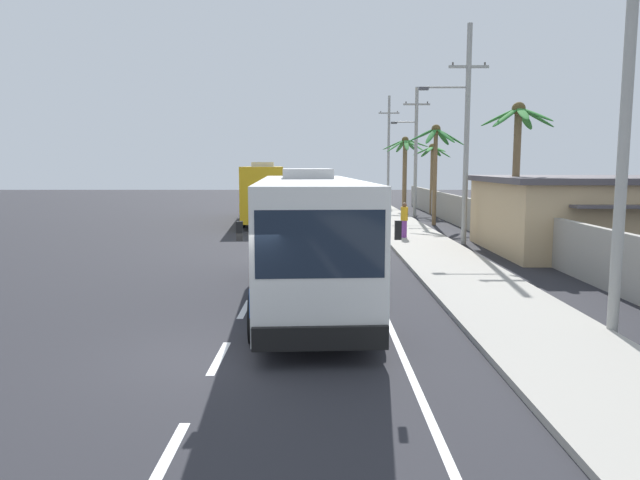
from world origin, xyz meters
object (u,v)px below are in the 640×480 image
at_px(coach_bus_foreground, 306,233).
at_px(palm_third, 430,161).
at_px(palm_fourth, 433,150).
at_px(motorcycle_beside_bus, 359,240).
at_px(palm_second, 515,146).
at_px(utility_pole_nearest, 621,83).
at_px(pedestrian_near_kerb, 402,219).
at_px(utility_pole_mid, 463,131).
at_px(utility_pole_distant, 386,148).
at_px(utility_pole_far, 412,149).
at_px(roadside_building, 612,214).
at_px(coach_bus_far_lane, 261,191).
at_px(palm_nearest, 402,159).

xyz_separation_m(coach_bus_foreground, palm_third, (8.85, 29.34, 2.19)).
xyz_separation_m(coach_bus_foreground, palm_fourth, (7.46, 20.98, 2.80)).
relative_size(motorcycle_beside_bus, palm_second, 0.31).
bearing_deg(utility_pole_nearest, pedestrian_near_kerb, 97.43).
bearing_deg(utility_pole_mid, utility_pole_distant, 90.14).
xyz_separation_m(motorcycle_beside_bus, utility_pole_far, (5.15, 19.03, 4.25)).
bearing_deg(roadside_building, utility_pole_distant, 100.27).
distance_m(coach_bus_far_lane, palm_third, 13.81).
distance_m(pedestrian_near_kerb, roadside_building, 9.45).
height_order(pedestrian_near_kerb, utility_pole_mid, utility_pole_mid).
bearing_deg(utility_pole_distant, pedestrian_near_kerb, -94.89).
xyz_separation_m(coach_bus_foreground, coach_bus_far_lane, (-3.42, 23.33, 0.15)).
bearing_deg(motorcycle_beside_bus, coach_bus_far_lane, 109.67).
bearing_deg(coach_bus_far_lane, utility_pole_distant, 61.33).
relative_size(coach_bus_foreground, utility_pole_mid, 1.11).
bearing_deg(palm_nearest, utility_pole_far, -90.87).
bearing_deg(utility_pole_distant, utility_pole_nearest, -90.36).
distance_m(utility_pole_nearest, palm_third, 32.79).
bearing_deg(coach_bus_far_lane, roadside_building, -40.54).
bearing_deg(motorcycle_beside_bus, utility_pole_nearest, -67.73).
xyz_separation_m(coach_bus_far_lane, utility_pole_mid, (10.50, -11.43, 3.29)).
xyz_separation_m(utility_pole_mid, roadside_building, (5.92, -2.61, -3.68)).
distance_m(utility_pole_distant, palm_nearest, 9.72).
bearing_deg(pedestrian_near_kerb, utility_pole_far, 29.29).
distance_m(motorcycle_beside_bus, utility_pole_nearest, 13.28).
xyz_separation_m(pedestrian_near_kerb, palm_third, (4.32, 15.91, 3.02)).
distance_m(palm_second, roadside_building, 5.31).
xyz_separation_m(palm_second, palm_fourth, (-1.10, 12.02, 0.14)).
distance_m(motorcycle_beside_bus, utility_pole_mid, 7.85).
relative_size(palm_nearest, roadside_building, 0.55).
xyz_separation_m(motorcycle_beside_bus, utility_pole_nearest, (4.69, -11.46, 4.79)).
relative_size(coach_bus_foreground, palm_fourth, 1.81).
height_order(coach_bus_foreground, utility_pole_far, utility_pole_far).
xyz_separation_m(utility_pole_far, palm_third, (1.68, 2.20, -0.83)).
relative_size(coach_bus_far_lane, utility_pole_mid, 1.24).
xyz_separation_m(utility_pole_nearest, utility_pole_far, (0.46, 30.49, -0.55)).
relative_size(palm_nearest, palm_second, 0.96).
bearing_deg(coach_bus_foreground, palm_nearest, 77.51).
relative_size(palm_second, palm_third, 1.18).
xyz_separation_m(palm_third, palm_fourth, (-1.38, -8.36, 0.61)).
bearing_deg(coach_bus_foreground, coach_bus_far_lane, 98.35).
bearing_deg(utility_pole_nearest, roadside_building, 63.56).
height_order(utility_pole_far, palm_second, utility_pole_far).
relative_size(utility_pole_mid, utility_pole_far, 1.10).
relative_size(coach_bus_foreground, utility_pole_far, 1.22).
height_order(motorcycle_beside_bus, roadside_building, roadside_building).
relative_size(pedestrian_near_kerb, palm_second, 0.28).
distance_m(motorcycle_beside_bus, palm_nearest, 25.43).
distance_m(utility_pole_distant, palm_fourth, 21.42).
relative_size(motorcycle_beside_bus, roadside_building, 0.18).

